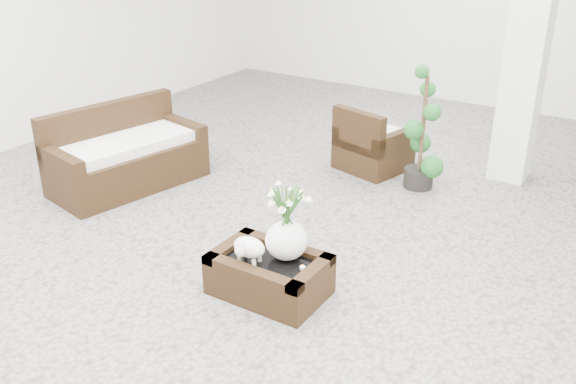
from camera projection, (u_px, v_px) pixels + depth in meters
The scene contains 9 objects.
ground at pixel (294, 249), 5.86m from camera, with size 11.00×11.00×0.00m, color gray.
column at pixel (531, 24), 6.70m from camera, with size 0.40×0.40×3.50m, color white.
coffee_table at pixel (269, 276), 5.14m from camera, with size 0.90×0.60×0.31m, color black.
sheep_figurine at pixel (249, 249), 5.02m from camera, with size 0.28×0.23×0.21m, color white.
planter_narcissus at pixel (286, 213), 4.94m from camera, with size 0.44×0.44×0.80m, color white, non-canonical shape.
tealight at pixel (303, 267), 4.94m from camera, with size 0.04×0.04×0.03m, color white.
armchair at pixel (374, 138), 7.50m from camera, with size 0.72×0.69×0.77m, color black.
loveseat at pixel (126, 148), 7.01m from camera, with size 1.67×0.80×0.89m, color black.
topiary at pixel (423, 129), 6.88m from camera, with size 0.36×0.36×1.36m, color #19501D, non-canonical shape.
Camera 1 is at (2.70, -4.35, 2.91)m, focal length 39.70 mm.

